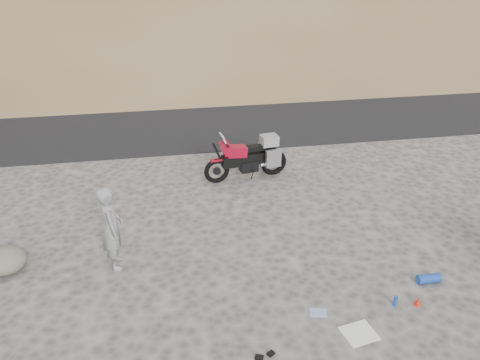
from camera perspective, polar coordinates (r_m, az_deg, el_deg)
name	(u,v)px	position (r m, az deg, el deg)	size (l,w,h in m)	color
ground	(253,268)	(8.97, 1.56, -10.70)	(140.00, 140.00, 0.00)	#44423F
road	(204,114)	(16.92, -4.45, 8.07)	(120.00, 7.00, 0.05)	black
motorcycle	(250,158)	(11.94, 1.23, 2.73)	(2.23, 0.85, 1.33)	black
man	(117,265)	(9.35, -14.75, -9.93)	(0.61, 0.40, 1.67)	gray
small_rock	(5,261)	(9.78, -26.73, -8.77)	(0.85, 0.78, 0.46)	#5E5A51
gear_white_cloth	(359,333)	(7.94, 14.31, -17.65)	(0.51, 0.45, 0.02)	white
gear_blue_mat	(429,279)	(9.24, 22.02, -11.08)	(0.17, 0.17, 0.42)	#1A3E9E
gear_bottle	(395,301)	(8.54, 18.43, -13.81)	(0.07, 0.07, 0.19)	#1A3E9E
gear_funnel	(418,301)	(8.68, 20.90, -13.63)	(0.13, 0.13, 0.16)	red
gear_glove_a	(259,357)	(7.38, 2.36, -20.80)	(0.12, 0.09, 0.04)	black
gear_glove_b	(271,353)	(7.44, 3.78, -20.35)	(0.11, 0.08, 0.04)	black
gear_blue_cloth	(318,313)	(8.16, 9.51, -15.65)	(0.28, 0.21, 0.01)	#7C99C0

